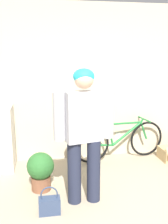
{
  "coord_description": "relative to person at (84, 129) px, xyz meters",
  "views": [
    {
      "loc": [
        -0.82,
        -1.9,
        1.81
      ],
      "look_at": [
        -0.32,
        1.01,
        1.14
      ],
      "focal_mm": 42.0,
      "sensor_mm": 36.0,
      "label": 1
    }
  ],
  "objects": [
    {
      "name": "potted_plant",
      "position": [
        -0.52,
        0.37,
        -0.64
      ],
      "size": [
        0.36,
        0.36,
        0.52
      ],
      "color": "brown",
      "rests_on": "ground_plane"
    },
    {
      "name": "bicycle",
      "position": [
        0.83,
        1.19,
        -0.58
      ],
      "size": [
        1.66,
        0.46,
        0.7
      ],
      "rotation": [
        0.0,
        0.0,
        0.15
      ],
      "color": "black",
      "rests_on": "ground_plane"
    },
    {
      "name": "wall_back",
      "position": [
        0.32,
        1.44,
        0.37
      ],
      "size": [
        8.0,
        0.07,
        2.6
      ],
      "color": "beige",
      "rests_on": "ground_plane"
    },
    {
      "name": "person",
      "position": [
        0.0,
        0.0,
        0.0
      ],
      "size": [
        0.72,
        0.27,
        1.64
      ],
      "rotation": [
        0.0,
        0.0,
        0.2
      ],
      "color": "#23283D",
      "rests_on": "ground_plane"
    },
    {
      "name": "handbag",
      "position": [
        -0.43,
        -0.2,
        -0.82
      ],
      "size": [
        0.25,
        0.13,
        0.34
      ],
      "color": "#334260",
      "rests_on": "ground_plane"
    }
  ]
}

